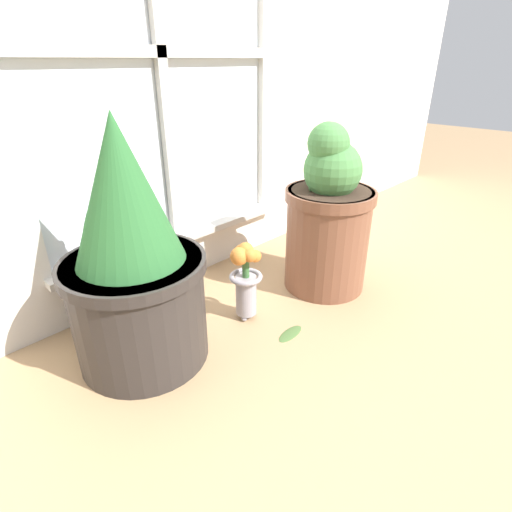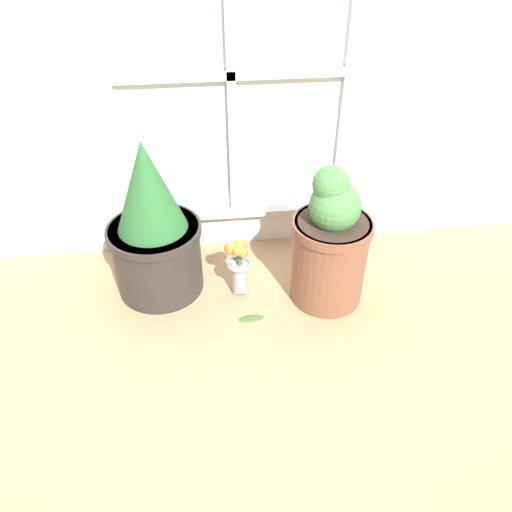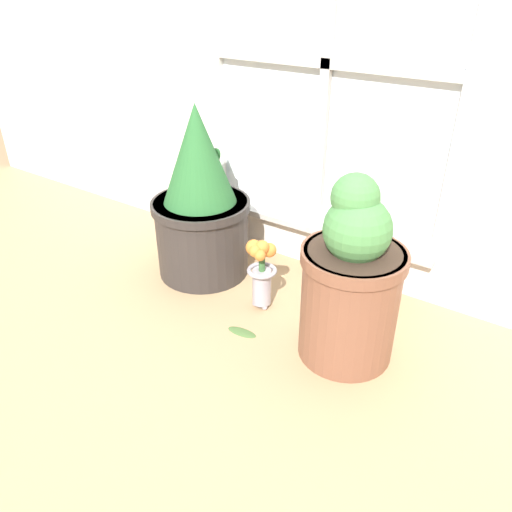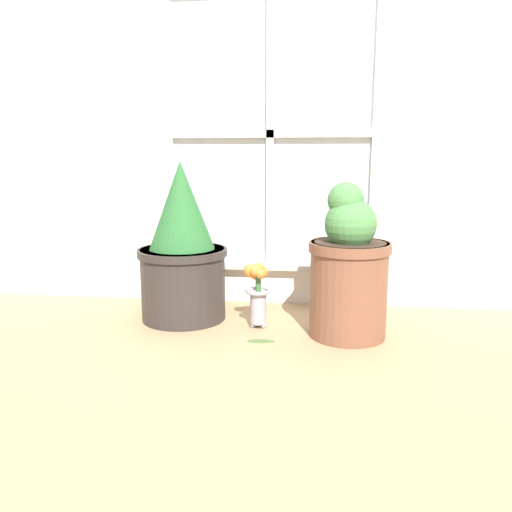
% 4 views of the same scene
% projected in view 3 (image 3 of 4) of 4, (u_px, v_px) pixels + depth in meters
% --- Properties ---
extents(ground_plane, '(10.00, 10.00, 0.00)m').
position_uv_depth(ground_plane, '(233.00, 334.00, 1.73)').
color(ground_plane, tan).
extents(potted_plant_left, '(0.39, 0.39, 0.69)m').
position_uv_depth(potted_plant_left, '(201.00, 204.00, 1.95)').
color(potted_plant_left, '#2D2826').
rests_on(potted_plant_left, ground_plane).
extents(potted_plant_right, '(0.32, 0.32, 0.61)m').
position_uv_depth(potted_plant_right, '(351.00, 283.00, 1.52)').
color(potted_plant_right, brown).
rests_on(potted_plant_right, ground_plane).
extents(flower_vase, '(0.12, 0.11, 0.28)m').
position_uv_depth(flower_vase, '(261.00, 268.00, 1.80)').
color(flower_vase, '#99939E').
rests_on(flower_vase, ground_plane).
extents(fallen_leaf, '(0.11, 0.05, 0.01)m').
position_uv_depth(fallen_leaf, '(242.00, 331.00, 1.74)').
color(fallen_leaf, '#476633').
rests_on(fallen_leaf, ground_plane).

